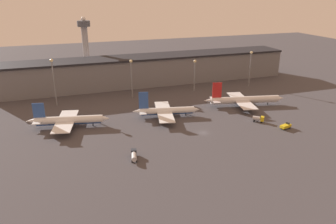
{
  "coord_description": "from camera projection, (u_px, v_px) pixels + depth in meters",
  "views": [
    {
      "loc": [
        -60.85,
        -126.67,
        62.78
      ],
      "look_at": [
        -11.7,
        16.39,
        6.0
      ],
      "focal_mm": 35.0,
      "sensor_mm": 36.0,
      "label": 1
    }
  ],
  "objects": [
    {
      "name": "lamp_post_2",
      "position": [
        195.0,
        71.0,
        210.49
      ],
      "size": [
        1.8,
        1.8,
        20.77
      ],
      "color": "slate",
      "rests_on": "ground"
    },
    {
      "name": "lamp_post_3",
      "position": [
        250.0,
        64.0,
        222.4
      ],
      "size": [
        1.8,
        1.8,
        23.92
      ],
      "color": "slate",
      "rests_on": "ground"
    },
    {
      "name": "service_vehicle_2",
      "position": [
        286.0,
        126.0,
        156.92
      ],
      "size": [
        6.18,
        3.95,
        2.81
      ],
      "rotation": [
        0.0,
        0.0,
        0.28
      ],
      "color": "gold",
      "rests_on": "ground"
    },
    {
      "name": "lamp_post_0",
      "position": [
        53.0,
        77.0,
        183.08
      ],
      "size": [
        1.8,
        1.8,
        27.08
      ],
      "color": "slate",
      "rests_on": "ground"
    },
    {
      "name": "airplane_1",
      "position": [
        166.0,
        111.0,
        171.09
      ],
      "size": [
        35.55,
        32.51,
        13.93
      ],
      "rotation": [
        0.0,
        0.0,
        -0.21
      ],
      "color": "white",
      "rests_on": "ground"
    },
    {
      "name": "control_tower",
      "position": [
        85.0,
        44.0,
        236.32
      ],
      "size": [
        9.0,
        9.0,
        44.88
      ],
      "color": "#99999E",
      "rests_on": "ground"
    },
    {
      "name": "airplane_0",
      "position": [
        68.0,
        120.0,
        157.92
      ],
      "size": [
        39.52,
        30.58,
        12.81
      ],
      "rotation": [
        0.0,
        0.0,
        -0.21
      ],
      "color": "white",
      "rests_on": "ground"
    },
    {
      "name": "airplane_2",
      "position": [
        244.0,
        100.0,
        187.56
      ],
      "size": [
        46.95,
        32.28,
        14.15
      ],
      "rotation": [
        0.0,
        0.0,
        -0.21
      ],
      "color": "silver",
      "rests_on": "ground"
    },
    {
      "name": "terminal_building",
      "position": [
        150.0,
        70.0,
        229.24
      ],
      "size": [
        200.6,
        23.39,
        19.84
      ],
      "color": "slate",
      "rests_on": "ground"
    },
    {
      "name": "service_vehicle_1",
      "position": [
        258.0,
        119.0,
        164.87
      ],
      "size": [
        5.65,
        5.28,
        3.04
      ],
      "rotation": [
        0.0,
        0.0,
        -0.71
      ],
      "color": "gold",
      "rests_on": "ground"
    },
    {
      "name": "ground",
      "position": [
        203.0,
        133.0,
        152.73
      ],
      "size": [
        600.0,
        600.0,
        0.0
      ],
      "primitive_type": "plane",
      "color": "#423F44"
    },
    {
      "name": "lamp_post_1",
      "position": [
        131.0,
        74.0,
        197.29
      ],
      "size": [
        1.8,
        1.8,
        23.66
      ],
      "color": "slate",
      "rests_on": "ground"
    },
    {
      "name": "service_vehicle_0",
      "position": [
        134.0,
        155.0,
        128.65
      ],
      "size": [
        3.58,
        7.74,
        2.88
      ],
      "rotation": [
        0.0,
        0.0,
        1.36
      ],
      "color": "#282D38",
      "rests_on": "ground"
    }
  ]
}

